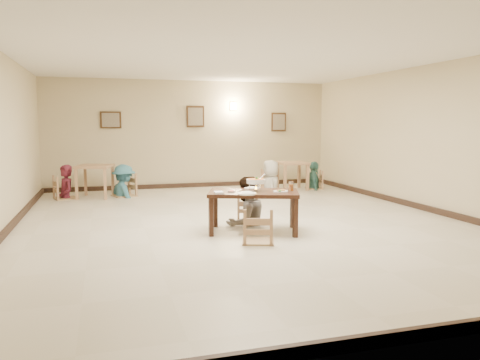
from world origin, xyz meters
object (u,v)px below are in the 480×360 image
object	(u,v)px
chair_far	(247,199)
drink_glass	(291,187)
bg_chair_ll	(65,177)
bg_chair_rl	(271,171)
main_table	(254,196)
bg_chair_lr	(124,175)
bg_diner_d	(314,161)
main_diner	(246,177)
bg_diner_b	(123,164)
curry_warmer	(256,181)
chair_near	(258,210)
bg_diner_a	(65,165)
bg_diner_c	(271,160)
bg_chair_rr	(314,172)
bg_table_right	(292,167)
bg_table_left	(95,171)

from	to	relation	value
chair_far	drink_glass	xyz separation A→B (m)	(0.48, -0.89, 0.32)
bg_chair_ll	bg_chair_rl	size ratio (longest dim) A/B	0.99
main_table	bg_chair_lr	distance (m)	4.97
bg_chair_rl	bg_diner_d	bearing A→B (deg)	-75.55
main_diner	bg_chair_lr	distance (m)	4.40
bg_diner_b	chair_far	bearing A→B (deg)	-177.96
bg_chair_ll	bg_diner_b	world-z (taller)	bg_diner_b
curry_warmer	bg_diner_b	xyz separation A→B (m)	(-1.95, 4.59, -0.05)
chair_near	bg_chair_rl	xyz separation A→B (m)	(2.09, 5.18, 0.03)
chair_far	bg_diner_a	xyz separation A→B (m)	(-3.39, 3.85, 0.39)
chair_near	bg_diner_c	bearing A→B (deg)	-93.23
bg_chair_rl	bg_diner_b	bearing A→B (deg)	101.69
bg_diner_d	main_diner	bearing A→B (deg)	157.03
bg_diner_b	bg_chair_rr	bearing A→B (deg)	-116.20
bg_table_right	chair_near	bearing A→B (deg)	-117.58
bg_chair_ll	bg_diner_d	xyz separation A→B (m)	(6.51, -0.04, 0.23)
bg_chair_lr	bg_chair_ll	bearing A→B (deg)	-109.98
chair_near	bg_table_left	xyz separation A→B (m)	(-2.45, 5.27, 0.16)
bg_table_right	bg_diner_c	bearing A→B (deg)	-175.35
curry_warmer	bg_chair_rl	bearing A→B (deg)	67.09
curry_warmer	bg_chair_ll	bearing A→B (deg)	125.90
chair_far	bg_diner_d	xyz separation A→B (m)	(3.12, 3.81, 0.32)
bg_chair_rl	bg_diner_c	size ratio (longest dim) A/B	0.65
bg_chair_rr	bg_diner_c	world-z (taller)	bg_diner_c
bg_diner_a	bg_diner_c	xyz separation A→B (m)	(5.22, -0.08, 0.00)
chair_far	bg_diner_b	size ratio (longest dim) A/B	0.55
main_table	bg_table_left	size ratio (longest dim) A/B	1.67
bg_table_left	bg_chair_ll	xyz separation A→B (m)	(-0.68, -0.02, -0.13)
bg_chair_rr	bg_diner_b	size ratio (longest dim) A/B	0.60
bg_chair_rl	bg_chair_rr	bearing A→B (deg)	-75.55
bg_table_left	bg_chair_rl	size ratio (longest dim) A/B	0.92
chair_far	bg_diner_a	size ratio (longest dim) A/B	0.53
bg_table_right	bg_chair_rr	world-z (taller)	bg_chair_rr
bg_diner_a	bg_diner_d	xyz separation A→B (m)	(6.51, -0.04, -0.06)
bg_diner_c	bg_diner_d	bearing A→B (deg)	103.90
main_table	bg_chair_lr	size ratio (longest dim) A/B	1.52
drink_glass	bg_chair_lr	bearing A→B (deg)	117.88
bg_table_left	bg_diner_c	distance (m)	4.54
curry_warmer	bg_diner_a	bearing A→B (deg)	125.90
bg_chair_ll	bg_diner_c	bearing A→B (deg)	-108.25
bg_table_right	chair_far	bearing A→B (deg)	-122.83
drink_glass	bg_diner_d	world-z (taller)	bg_diner_d
chair_far	bg_table_left	world-z (taller)	chair_far
curry_warmer	bg_diner_b	size ratio (longest dim) A/B	0.22
chair_far	bg_diner_d	world-z (taller)	bg_diner_d
bg_diner_b	main_diner	bearing A→B (deg)	-178.79
main_diner	chair_far	bearing A→B (deg)	-146.46
chair_far	bg_chair_lr	world-z (taller)	bg_chair_lr
main_diner	curry_warmer	xyz separation A→B (m)	(-0.04, -0.67, -0.00)
main_table	bg_table_right	world-z (taller)	bg_table_right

